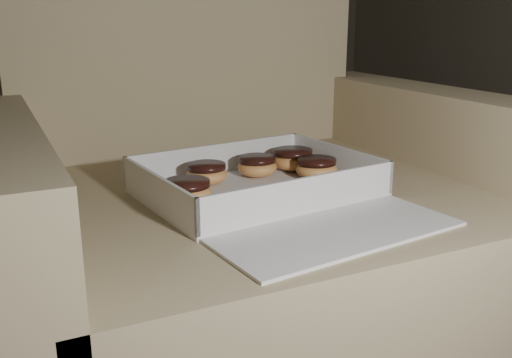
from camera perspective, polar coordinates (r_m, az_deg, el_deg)
The scene contains 10 objects.
armchair at distance 1.13m, azimuth -1.56°, elevation -6.45°, with size 0.98×0.82×1.02m.
bakery_box at distance 0.96m, azimuth 1.43°, elevation -1.39°, with size 0.42×0.48×0.06m.
donut_a at distance 1.05m, azimuth 6.08°, elevation 1.10°, with size 0.08×0.08×0.04m.
donut_b at distance 1.07m, azimuth 0.13°, elevation 1.34°, with size 0.07×0.07×0.04m.
donut_c at distance 0.91m, azimuth -6.92°, elevation -1.28°, with size 0.08×0.08×0.04m.
donut_d at distance 1.11m, azimuth 3.71°, elevation 2.02°, with size 0.08×0.08×0.04m.
donut_e at distance 1.02m, azimuth -4.94°, elevation 0.59°, with size 0.07×0.07×0.04m.
crumb_a at distance 0.89m, azimuth -8.55°, elevation -3.00°, with size 0.01×0.01×0.00m, color black.
crumb_b at distance 0.96m, azimuth 6.58°, elevation -1.58°, with size 0.01×0.01×0.00m, color black.
crumb_c at distance 0.99m, azimuth 6.13°, elevation -0.95°, with size 0.01×0.01×0.00m, color black.
Camera 1 is at (-0.20, -0.88, 0.76)m, focal length 40.00 mm.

